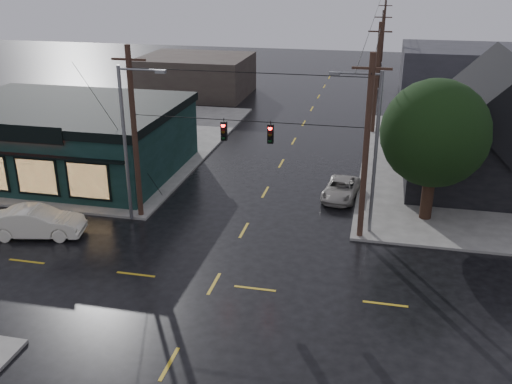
% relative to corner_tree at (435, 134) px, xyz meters
% --- Properties ---
extents(ground_plane, '(160.00, 160.00, 0.00)m').
position_rel_corner_tree_xyz_m(ground_plane, '(-10.16, -9.75, -5.31)').
color(ground_plane, black).
extents(sidewalk_nw, '(28.00, 28.00, 0.15)m').
position_rel_corner_tree_xyz_m(sidewalk_nw, '(-30.16, 10.25, -5.24)').
color(sidewalk_nw, slate).
rests_on(sidewalk_nw, ground).
extents(pizza_shop, '(16.30, 12.34, 4.90)m').
position_rel_corner_tree_xyz_m(pizza_shop, '(-25.16, 3.19, -2.75)').
color(pizza_shop, black).
rests_on(pizza_shop, ground).
extents(ne_building, '(12.60, 11.60, 8.75)m').
position_rel_corner_tree_xyz_m(ne_building, '(4.84, 7.25, -0.84)').
color(ne_building, black).
rests_on(ne_building, ground).
extents(corner_tree, '(6.12, 6.12, 8.25)m').
position_rel_corner_tree_xyz_m(corner_tree, '(0.00, 0.00, 0.00)').
color(corner_tree, black).
rests_on(corner_tree, ground).
extents(utility_pole_nw, '(2.00, 0.32, 10.15)m').
position_rel_corner_tree_xyz_m(utility_pole_nw, '(-16.66, -3.25, -5.31)').
color(utility_pole_nw, black).
rests_on(utility_pole_nw, ground).
extents(utility_pole_ne, '(2.00, 0.32, 10.15)m').
position_rel_corner_tree_xyz_m(utility_pole_ne, '(-3.66, -3.25, -5.31)').
color(utility_pole_ne, black).
rests_on(utility_pole_ne, ground).
extents(utility_pole_far_a, '(2.00, 0.32, 9.65)m').
position_rel_corner_tree_xyz_m(utility_pole_far_a, '(-3.66, 18.25, -5.31)').
color(utility_pole_far_a, black).
rests_on(utility_pole_far_a, ground).
extents(utility_pole_far_b, '(2.00, 0.32, 9.15)m').
position_rel_corner_tree_xyz_m(utility_pole_far_b, '(-3.66, 38.25, -5.31)').
color(utility_pole_far_b, black).
rests_on(utility_pole_far_b, ground).
extents(utility_pole_far_c, '(2.00, 0.32, 9.15)m').
position_rel_corner_tree_xyz_m(utility_pole_far_c, '(-3.66, 58.25, -5.31)').
color(utility_pole_far_c, black).
rests_on(utility_pole_far_c, ground).
extents(span_signal_assembly, '(13.00, 0.48, 1.23)m').
position_rel_corner_tree_xyz_m(span_signal_assembly, '(-10.07, -3.25, 0.39)').
color(span_signal_assembly, black).
rests_on(span_signal_assembly, ground).
extents(streetlight_nw, '(5.40, 0.30, 9.15)m').
position_rel_corner_tree_xyz_m(streetlight_nw, '(-16.96, -3.95, -5.31)').
color(streetlight_nw, slate).
rests_on(streetlight_nw, ground).
extents(streetlight_ne, '(5.40, 0.30, 9.15)m').
position_rel_corner_tree_xyz_m(streetlight_ne, '(-3.16, -2.55, -5.31)').
color(streetlight_ne, slate).
rests_on(streetlight_ne, ground).
extents(bg_building_west, '(12.00, 10.00, 4.40)m').
position_rel_corner_tree_xyz_m(bg_building_west, '(-24.16, 30.25, -3.11)').
color(bg_building_west, '#332825').
rests_on(bg_building_west, ground).
extents(bg_building_east, '(14.00, 12.00, 5.60)m').
position_rel_corner_tree_xyz_m(bg_building_east, '(5.84, 35.25, -2.51)').
color(bg_building_east, '#2B2C31').
rests_on(bg_building_east, ground).
extents(sedan_cream, '(5.39, 2.83, 1.69)m').
position_rel_corner_tree_xyz_m(sedan_cream, '(-21.21, -6.97, -4.47)').
color(sedan_cream, white).
rests_on(sedan_cream, ground).
extents(suv_silver, '(2.43, 4.52, 1.21)m').
position_rel_corner_tree_xyz_m(suv_silver, '(-5.19, 2.36, -4.71)').
color(suv_silver, '#A49F97').
rests_on(suv_silver, ground).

